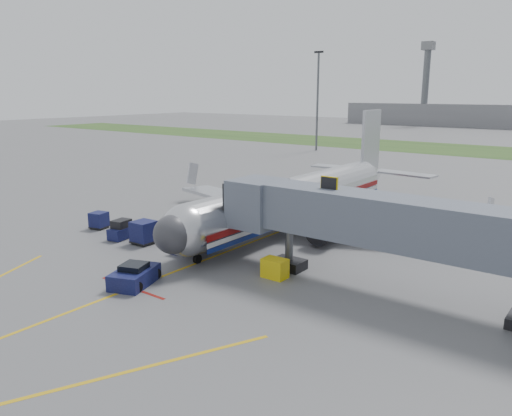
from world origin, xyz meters
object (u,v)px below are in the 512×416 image
Objects in this scene: pushback_tug at (134,276)px; belt_loader at (192,243)px; ramp_worker at (186,229)px; baggage_tug at (122,230)px; airliner at (296,198)px.

belt_loader is at bearing 106.07° from pushback_tug.
baggage_tug is at bearing -166.10° from ramp_worker.
ramp_worker reaches higher than pushback_tug.
airliner is at bearing 37.88° from ramp_worker.
belt_loader reaches higher than pushback_tug.
belt_loader is at bearing -59.12° from ramp_worker.
ramp_worker is (4.34, 3.29, 0.14)m from baggage_tug.
airliner is 15.87m from baggage_tug.
ramp_worker is at bearing 116.93° from pushback_tug.
airliner reaches higher than baggage_tug.
baggage_tug is (-9.13, 6.15, 0.13)m from pushback_tug.
airliner is at bearing 88.98° from pushback_tug.
ramp_worker is (-5.13, -9.31, -1.78)m from airliner.
pushback_tug is at bearing -91.02° from airliner.
pushback_tug is 10.59m from ramp_worker.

